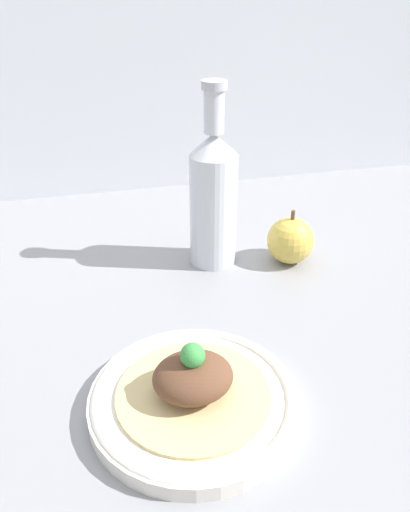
% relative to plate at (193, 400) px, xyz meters
% --- Properties ---
extents(ground_plane, '(1.80, 1.10, 0.04)m').
position_rel_plate_xyz_m(ground_plane, '(0.06, 0.12, -0.03)').
color(ground_plane, gray).
extents(plate, '(0.23, 0.23, 0.02)m').
position_rel_plate_xyz_m(plate, '(0.00, 0.00, 0.00)').
color(plate, silver).
rests_on(plate, ground_plane).
extents(plated_food, '(0.17, 0.17, 0.07)m').
position_rel_plate_xyz_m(plated_food, '(-0.00, 0.00, 0.03)').
color(plated_food, '#D6BC7F').
rests_on(plated_food, plate).
extents(cider_bottle, '(0.07, 0.07, 0.28)m').
position_rel_plate_xyz_m(cider_bottle, '(0.10, 0.30, 0.10)').
color(cider_bottle, silver).
rests_on(cider_bottle, ground_plane).
extents(apple, '(0.08, 0.08, 0.09)m').
position_rel_plate_xyz_m(apple, '(0.22, 0.27, 0.03)').
color(apple, gold).
rests_on(apple, ground_plane).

